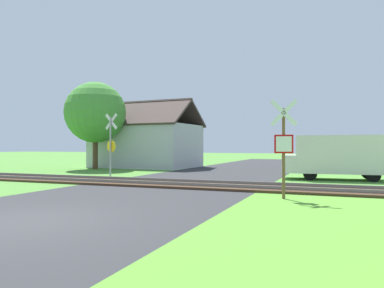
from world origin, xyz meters
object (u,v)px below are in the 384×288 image
(house, at_px, (146,144))
(mail_truck, at_px, (336,155))
(crossing_sign_far, at_px, (111,142))
(stop_sign_near, at_px, (284,144))
(tree_left, at_px, (95,113))

(house, xyz_separation_m, mail_truck, (14.31, -6.47, -0.62))
(crossing_sign_far, xyz_separation_m, mail_truck, (11.39, 3.02, -0.68))
(house, bearing_deg, mail_truck, -21.02)
(stop_sign_near, bearing_deg, crossing_sign_far, -39.63)
(house, distance_m, tree_left, 4.93)
(crossing_sign_far, distance_m, tree_left, 8.04)
(mail_truck, bearing_deg, stop_sign_near, 164.93)
(crossing_sign_far, distance_m, house, 9.93)
(stop_sign_near, relative_size, crossing_sign_far, 0.93)
(mail_truck, bearing_deg, crossing_sign_far, 100.74)
(tree_left, distance_m, mail_truck, 17.02)
(tree_left, bearing_deg, mail_truck, -9.39)
(stop_sign_near, height_order, house, house)
(house, bearing_deg, stop_sign_near, -45.23)
(house, xyz_separation_m, tree_left, (-2.24, -3.74, 2.30))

